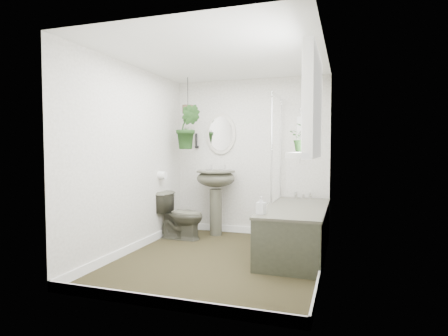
% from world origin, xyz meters
% --- Properties ---
extents(floor, '(2.30, 2.80, 0.02)m').
position_xyz_m(floor, '(0.00, 0.00, -0.01)').
color(floor, black).
rests_on(floor, ground).
extents(ceiling, '(2.30, 2.80, 0.02)m').
position_xyz_m(ceiling, '(0.00, 0.00, 2.31)').
color(ceiling, white).
rests_on(ceiling, ground).
extents(wall_back, '(2.30, 0.02, 2.30)m').
position_xyz_m(wall_back, '(0.00, 1.41, 1.15)').
color(wall_back, silver).
rests_on(wall_back, ground).
extents(wall_front, '(2.30, 0.02, 2.30)m').
position_xyz_m(wall_front, '(0.00, -1.41, 1.15)').
color(wall_front, silver).
rests_on(wall_front, ground).
extents(wall_left, '(0.02, 2.80, 2.30)m').
position_xyz_m(wall_left, '(-1.16, 0.00, 1.15)').
color(wall_left, silver).
rests_on(wall_left, ground).
extents(wall_right, '(0.02, 2.80, 2.30)m').
position_xyz_m(wall_right, '(1.16, 0.00, 1.15)').
color(wall_right, silver).
rests_on(wall_right, ground).
extents(skirting, '(2.30, 2.80, 0.10)m').
position_xyz_m(skirting, '(0.00, 0.00, 0.05)').
color(skirting, white).
rests_on(skirting, floor).
extents(bathtub, '(0.72, 1.72, 0.58)m').
position_xyz_m(bathtub, '(0.80, 0.50, 0.29)').
color(bathtub, '#464638').
rests_on(bathtub, floor).
extents(bath_screen, '(0.04, 0.72, 1.40)m').
position_xyz_m(bath_screen, '(0.47, 0.99, 1.28)').
color(bath_screen, silver).
rests_on(bath_screen, bathtub).
extents(shower_box, '(0.20, 0.10, 0.35)m').
position_xyz_m(shower_box, '(0.80, 1.34, 1.55)').
color(shower_box, white).
rests_on(shower_box, wall_back).
extents(oval_mirror, '(0.46, 0.03, 0.62)m').
position_xyz_m(oval_mirror, '(-0.45, 1.37, 1.50)').
color(oval_mirror, beige).
rests_on(oval_mirror, wall_back).
extents(wall_sconce, '(0.04, 0.04, 0.22)m').
position_xyz_m(wall_sconce, '(-0.85, 1.36, 1.40)').
color(wall_sconce, black).
rests_on(wall_sconce, wall_back).
extents(toilet_roll_holder, '(0.11, 0.11, 0.11)m').
position_xyz_m(toilet_roll_holder, '(-1.10, 0.70, 0.90)').
color(toilet_roll_holder, white).
rests_on(toilet_roll_holder, wall_left).
extents(window_recess, '(0.08, 1.00, 0.90)m').
position_xyz_m(window_recess, '(1.09, -0.70, 1.65)').
color(window_recess, white).
rests_on(window_recess, wall_right).
extents(window_sill, '(0.18, 1.00, 0.04)m').
position_xyz_m(window_sill, '(1.02, -0.70, 1.23)').
color(window_sill, white).
rests_on(window_sill, wall_right).
extents(window_blinds, '(0.01, 0.86, 0.76)m').
position_xyz_m(window_blinds, '(1.04, -0.70, 1.65)').
color(window_blinds, white).
rests_on(window_blinds, wall_right).
extents(toilet, '(0.66, 0.38, 0.66)m').
position_xyz_m(toilet, '(-0.85, 0.77, 0.33)').
color(toilet, '#464638').
rests_on(toilet, floor).
extents(pedestal_sink, '(0.62, 0.55, 0.96)m').
position_xyz_m(pedestal_sink, '(-0.45, 1.13, 0.48)').
color(pedestal_sink, '#464638').
rests_on(pedestal_sink, floor).
extents(sill_plant, '(0.28, 0.26, 0.26)m').
position_xyz_m(sill_plant, '(0.98, -0.50, 1.38)').
color(sill_plant, black).
rests_on(sill_plant, window_sill).
extents(hanging_plant, '(0.40, 0.35, 0.63)m').
position_xyz_m(hanging_plant, '(-0.82, 0.97, 1.58)').
color(hanging_plant, black).
rests_on(hanging_plant, ceiling).
extents(soap_bottle, '(0.10, 0.10, 0.19)m').
position_xyz_m(soap_bottle, '(0.51, -0.13, 0.67)').
color(soap_bottle, '#2C2121').
rests_on(soap_bottle, bathtub).
extents(hanging_pot, '(0.16, 0.16, 0.12)m').
position_xyz_m(hanging_pot, '(-0.82, 0.97, 1.84)').
color(hanging_pot, '#453424').
rests_on(hanging_pot, ceiling).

